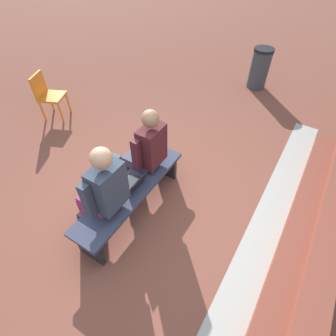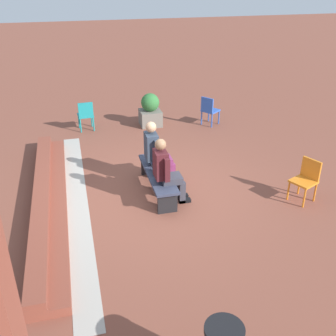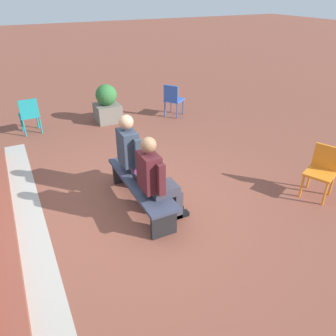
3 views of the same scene
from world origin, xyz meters
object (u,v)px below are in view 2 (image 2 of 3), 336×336
laptop (157,171)px  plastic_chair_near_bench_right (86,114)px  person_student (166,170)px  plastic_chair_foreground (209,109)px  person_adult (157,151)px  plastic_chair_far_right (306,178)px  planter (150,111)px  bench (158,176)px

laptop → plastic_chair_near_bench_right: plastic_chair_near_bench_right is taller
person_student → plastic_chair_foreground: (3.81, -2.23, -0.24)m
person_adult → plastic_chair_near_bench_right: 3.66m
plastic_chair_foreground → plastic_chair_far_right: bearing=-174.4°
planter → person_student: bearing=172.0°
bench → person_student: 0.58m
person_student → laptop: person_student is taller
person_adult → planter: bearing=-9.8°
bench → plastic_chair_foreground: size_ratio=2.14×
bench → person_student: (-0.44, -0.07, 0.37)m
planter → bench: bearing=170.1°
laptop → plastic_chair_near_bench_right: 4.02m
bench → laptop: laptop is taller
person_student → plastic_chair_near_bench_right: size_ratio=1.61×
person_student → person_adult: (0.81, -0.00, 0.01)m
laptop → plastic_chair_foreground: size_ratio=0.38×
laptop → plastic_chair_far_right: bearing=-109.4°
bench → plastic_chair_far_right: 2.90m
plastic_chair_near_bench_right → plastic_chair_foreground: bearing=-97.2°
person_adult → plastic_chair_near_bench_right: (3.44, 1.24, -0.25)m
person_adult → person_student: bearing=179.9°
plastic_chair_near_bench_right → person_student: bearing=-163.8°
person_adult → plastic_chair_foreground: 3.75m
bench → planter: bearing=-9.9°
person_adult → plastic_chair_foreground: size_ratio=1.65×
plastic_chair_far_right → plastic_chair_foreground: (4.37, 0.42, 0.00)m
laptop → planter: size_ratio=0.34×
bench → plastic_chair_far_right: plastic_chair_far_right is taller
laptop → planter: 3.88m
bench → person_adult: bearing=-10.7°
bench → plastic_chair_foreground: (3.37, -2.30, 0.13)m
plastic_chair_far_right → planter: bearing=23.4°
person_student → plastic_chair_near_bench_right: 4.44m
laptop → planter: planter is taller
planter → laptop: bearing=170.0°
person_student → planter: person_student is taller
person_student → plastic_chair_far_right: 2.72m
person_adult → laptop: 0.48m
person_student → person_adult: 0.81m
plastic_chair_near_bench_right → person_adult: bearing=-160.2°
plastic_chair_near_bench_right → planter: (-0.03, -1.83, -0.04)m
plastic_chair_far_right → person_student: bearing=78.2°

